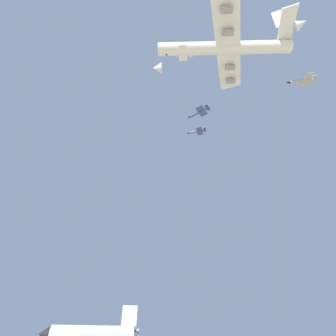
% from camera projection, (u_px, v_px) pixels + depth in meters
% --- Properties ---
extents(space_shuttle, '(38.73, 27.14, 15.80)m').
position_uv_depth(space_shuttle, '(91.00, 335.00, 90.73)').
color(space_shuttle, white).
rests_on(space_shuttle, ground).
extents(carrier_jet, '(62.60, 61.12, 23.62)m').
position_uv_depth(carrier_jet, '(227.00, 47.00, 117.06)').
color(carrier_jet, white).
extents(chase_jet_lead, '(9.87, 14.75, 4.00)m').
position_uv_depth(chase_jet_lead, '(199.00, 112.00, 140.39)').
color(chase_jet_lead, '#38478C').
extents(chase_jet_left_wing, '(14.02, 11.32, 4.00)m').
position_uv_depth(chase_jet_left_wing, '(303.00, 81.00, 116.44)').
color(chase_jet_left_wing, '#999EA3').
extents(chase_jet_right_wing, '(14.34, 10.71, 4.00)m').
position_uv_depth(chase_jet_right_wing, '(180.00, 53.00, 116.98)').
color(chase_jet_right_wing, silver).
extents(chase_jet_trailing, '(13.07, 12.59, 4.00)m').
position_uv_depth(chase_jet_trailing, '(197.00, 131.00, 172.54)').
color(chase_jet_trailing, '#38478C').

